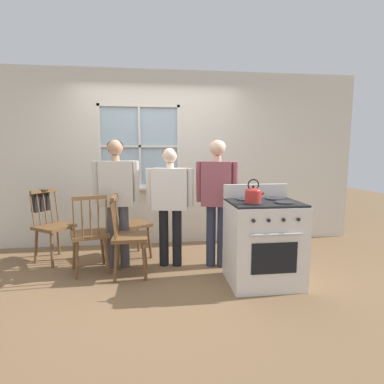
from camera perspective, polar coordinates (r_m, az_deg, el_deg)
name	(u,v)px	position (r m, az deg, el deg)	size (l,w,h in m)	color
ground_plane	(162,278)	(3.66, -5.75, -15.92)	(16.00, 16.00, 0.00)	brown
wall_back	(160,160)	(4.76, -6.12, 6.05)	(6.40, 0.16, 2.70)	silver
chair_by_window	(53,227)	(4.44, -24.93, -6.09)	(0.57, 0.57, 0.96)	brown
chair_near_wall	(90,235)	(3.86, -18.91, -7.80)	(0.53, 0.51, 0.96)	brown
chair_center_cluster	(131,225)	(4.23, -11.45, -6.18)	(0.56, 0.57, 0.96)	brown
chair_near_stove	(128,238)	(3.64, -12.01, -8.49)	(0.41, 0.43, 0.96)	brown
person_elderly_left	(117,192)	(3.84, -14.17, 0.02)	(0.56, 0.23, 1.61)	#4C4C51
person_teen_center	(170,196)	(3.79, -4.21, -0.77)	(0.60, 0.29, 1.51)	black
person_adult_right	(217,192)	(3.76, 4.76, 0.02)	(0.53, 0.32, 1.61)	#2D3347
stove	(263,241)	(3.46, 13.39, -9.15)	(0.77, 0.68, 1.08)	white
kettle	(253,194)	(3.17, 11.58, -0.44)	(0.21, 0.17, 0.25)	red
potted_plant	(153,181)	(4.69, -7.49, 2.06)	(0.12, 0.11, 0.28)	beige
handbag	(40,201)	(4.57, -26.91, -1.60)	(0.25, 0.25, 0.31)	black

